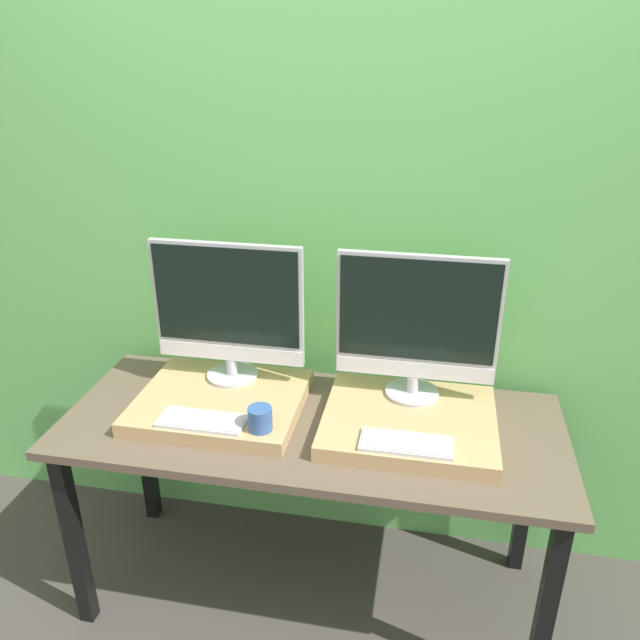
{
  "coord_description": "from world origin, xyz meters",
  "views": [
    {
      "loc": [
        0.36,
        -1.37,
        1.9
      ],
      "look_at": [
        0.0,
        0.49,
        1.05
      ],
      "focal_mm": 35.0,
      "sensor_mm": 36.0,
      "label": 1
    }
  ],
  "objects_px": {
    "monitor_left": "(228,309)",
    "monitor_right": "(417,324)",
    "mug": "(260,419)",
    "keyboard_left": "(202,421)",
    "keyboard_right": "(406,443)"
  },
  "relations": [
    {
      "from": "mug",
      "to": "keyboard_right",
      "type": "height_order",
      "value": "mug"
    },
    {
      "from": "monitor_left",
      "to": "keyboard_left",
      "type": "height_order",
      "value": "monitor_left"
    },
    {
      "from": "monitor_left",
      "to": "monitor_right",
      "type": "distance_m",
      "value": 0.64
    },
    {
      "from": "keyboard_left",
      "to": "mug",
      "type": "xyz_separation_m",
      "value": [
        0.19,
        -0.0,
        0.03
      ]
    },
    {
      "from": "monitor_right",
      "to": "monitor_left",
      "type": "bearing_deg",
      "value": 180.0
    },
    {
      "from": "monitor_left",
      "to": "mug",
      "type": "xyz_separation_m",
      "value": [
        0.19,
        -0.3,
        -0.23
      ]
    },
    {
      "from": "mug",
      "to": "monitor_right",
      "type": "relative_size",
      "value": 0.14
    },
    {
      "from": "monitor_right",
      "to": "mug",
      "type": "bearing_deg",
      "value": -146.17
    },
    {
      "from": "monitor_left",
      "to": "keyboard_right",
      "type": "relative_size",
      "value": 1.91
    },
    {
      "from": "mug",
      "to": "monitor_right",
      "type": "distance_m",
      "value": 0.58
    },
    {
      "from": "monitor_left",
      "to": "keyboard_right",
      "type": "xyz_separation_m",
      "value": [
        0.64,
        -0.3,
        -0.26
      ]
    },
    {
      "from": "monitor_left",
      "to": "monitor_right",
      "type": "relative_size",
      "value": 1.0
    },
    {
      "from": "monitor_right",
      "to": "keyboard_right",
      "type": "bearing_deg",
      "value": -90.0
    },
    {
      "from": "keyboard_right",
      "to": "monitor_right",
      "type": "bearing_deg",
      "value": 90.0
    },
    {
      "from": "mug",
      "to": "monitor_right",
      "type": "bearing_deg",
      "value": 33.83
    }
  ]
}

